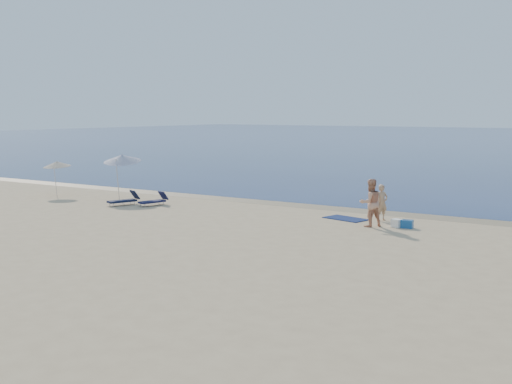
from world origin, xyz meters
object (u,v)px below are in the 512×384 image
at_px(blue_cooler, 407,224).
at_px(person_left, 382,203).
at_px(umbrella_near, 122,158).
at_px(person_right, 370,203).

bearing_deg(blue_cooler, person_left, 137.77).
xyz_separation_m(person_left, blue_cooler, (1.51, -1.11, -0.62)).
bearing_deg(umbrella_near, blue_cooler, -24.78).
distance_m(person_left, blue_cooler, 1.98).
height_order(person_right, umbrella_near, umbrella_near).
relative_size(person_left, person_right, 0.80).
distance_m(person_right, umbrella_near, 14.25).
xyz_separation_m(person_right, umbrella_near, (-14.18, 0.50, 1.23)).
bearing_deg(blue_cooler, person_right, -167.05).
relative_size(person_right, blue_cooler, 4.24).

